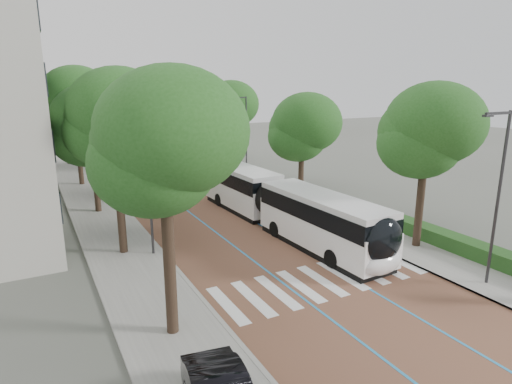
% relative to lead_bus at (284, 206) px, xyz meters
% --- Properties ---
extents(ground, '(160.00, 160.00, 0.00)m').
position_rel_lead_bus_xyz_m(ground, '(-2.47, -8.14, -1.63)').
color(ground, '#51544C').
rests_on(ground, ground).
extents(road, '(11.00, 140.00, 0.02)m').
position_rel_lead_bus_xyz_m(road, '(-2.47, 31.86, -1.62)').
color(road, brown).
rests_on(road, ground).
extents(sidewalk_left, '(4.00, 140.00, 0.12)m').
position_rel_lead_bus_xyz_m(sidewalk_left, '(-9.97, 31.86, -1.57)').
color(sidewalk_left, gray).
rests_on(sidewalk_left, ground).
extents(sidewalk_right, '(4.00, 140.00, 0.12)m').
position_rel_lead_bus_xyz_m(sidewalk_right, '(5.03, 31.86, -1.57)').
color(sidewalk_right, gray).
rests_on(sidewalk_right, ground).
extents(kerb_left, '(0.20, 140.00, 0.14)m').
position_rel_lead_bus_xyz_m(kerb_left, '(-8.07, 31.86, -1.57)').
color(kerb_left, gray).
rests_on(kerb_left, ground).
extents(kerb_right, '(0.20, 140.00, 0.14)m').
position_rel_lead_bus_xyz_m(kerb_right, '(3.13, 31.86, -1.57)').
color(kerb_right, gray).
rests_on(kerb_right, ground).
extents(zebra_crossing, '(10.55, 3.60, 0.01)m').
position_rel_lead_bus_xyz_m(zebra_crossing, '(-2.27, -7.14, -1.60)').
color(zebra_crossing, silver).
rests_on(zebra_crossing, ground).
extents(lane_line_left, '(0.12, 126.00, 0.01)m').
position_rel_lead_bus_xyz_m(lane_line_left, '(-4.07, 31.86, -1.60)').
color(lane_line_left, teal).
rests_on(lane_line_left, road).
extents(lane_line_right, '(0.12, 126.00, 0.01)m').
position_rel_lead_bus_xyz_m(lane_line_right, '(-0.87, 31.86, -1.60)').
color(lane_line_right, teal).
rests_on(lane_line_right, road).
extents(hedge, '(1.20, 14.00, 0.80)m').
position_rel_lead_bus_xyz_m(hedge, '(6.63, -8.14, -1.11)').
color(hedge, '#194819').
rests_on(hedge, sidewalk_right).
extents(streetlight_near, '(1.82, 0.20, 8.00)m').
position_rel_lead_bus_xyz_m(streetlight_near, '(4.15, -11.14, 3.19)').
color(streetlight_near, '#2E2E30').
rests_on(streetlight_near, sidewalk_right).
extents(streetlight_far, '(1.82, 0.20, 8.00)m').
position_rel_lead_bus_xyz_m(streetlight_far, '(4.15, 13.86, 3.19)').
color(streetlight_far, '#2E2E30').
rests_on(streetlight_far, sidewalk_right).
extents(lamp_post_left, '(0.14, 0.14, 8.00)m').
position_rel_lead_bus_xyz_m(lamp_post_left, '(-8.57, -0.14, 2.49)').
color(lamp_post_left, '#2E2E30').
rests_on(lamp_post_left, sidewalk_left).
extents(trees_left, '(6.45, 60.27, 10.29)m').
position_rel_lead_bus_xyz_m(trees_left, '(-9.97, 17.97, 5.23)').
color(trees_left, black).
rests_on(trees_left, ground).
extents(trees_right, '(5.84, 47.41, 9.07)m').
position_rel_lead_bus_xyz_m(trees_right, '(5.23, 14.44, 4.55)').
color(trees_right, black).
rests_on(trees_right, ground).
extents(lead_bus, '(3.23, 18.48, 3.20)m').
position_rel_lead_bus_xyz_m(lead_bus, '(0.00, 0.00, 0.00)').
color(lead_bus, black).
rests_on(lead_bus, ground).
extents(bus_queued_0, '(3.29, 12.53, 3.20)m').
position_rel_lead_bus_xyz_m(bus_queued_0, '(-0.25, 16.55, -0.00)').
color(bus_queued_0, white).
rests_on(bus_queued_0, ground).
extents(bus_queued_1, '(3.08, 12.50, 3.20)m').
position_rel_lead_bus_xyz_m(bus_queued_1, '(0.77, 28.68, -0.00)').
color(bus_queued_1, white).
rests_on(bus_queued_1, ground).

